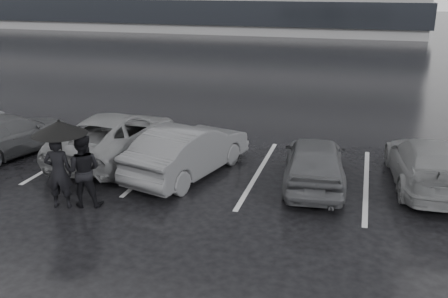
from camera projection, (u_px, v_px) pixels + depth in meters
ground at (209, 208)px, 11.28m from camera, size 160.00×160.00×0.00m
car_main at (315, 161)px, 12.39m from camera, size 1.88×3.82×1.26m
car_west_a at (188, 150)px, 13.06m from camera, size 2.42×4.32×1.35m
car_west_b at (117, 136)px, 14.28m from camera, size 2.26×4.81×1.33m
car_west_c at (9, 134)px, 14.65m from camera, size 2.62×4.39×1.19m
car_east at (428, 163)px, 12.33m from camera, size 2.06×4.30×1.21m
pedestrian_left at (59, 172)px, 11.10m from camera, size 0.70×0.55×1.68m
pedestrian_right at (83, 171)px, 11.19m from camera, size 0.96×0.83×1.69m
umbrella at (59, 128)px, 10.86m from camera, size 1.20×1.20×2.04m
stall_stripes at (209, 167)px, 13.76m from camera, size 19.72×5.00×0.00m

